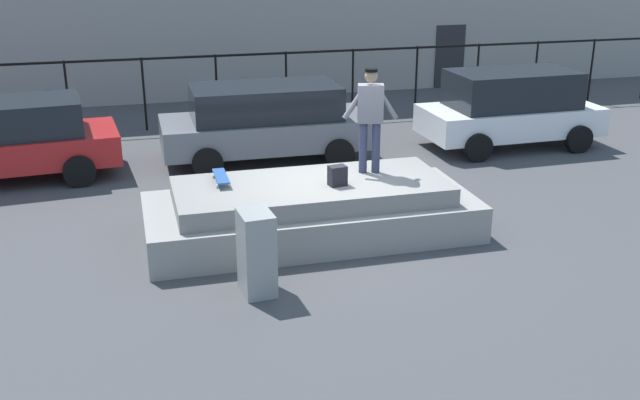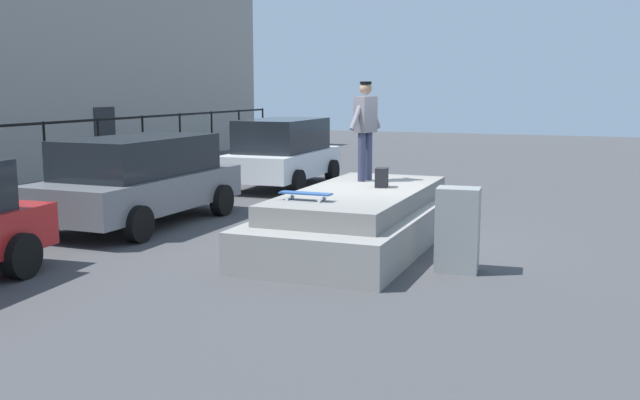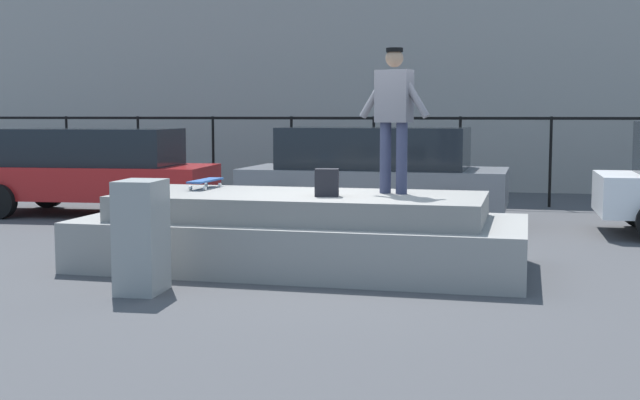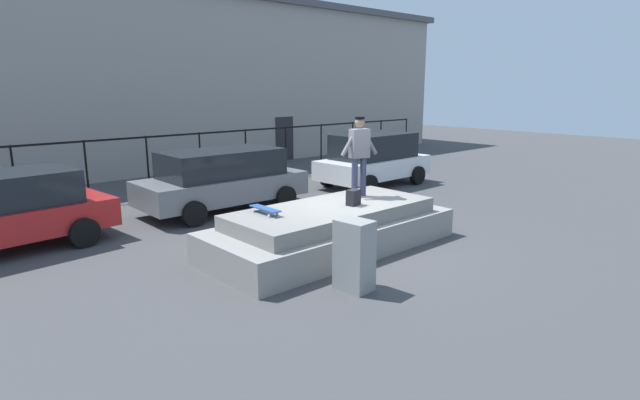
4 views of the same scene
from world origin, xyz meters
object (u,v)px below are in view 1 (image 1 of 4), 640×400
object	(u,v)px
car_grey_hatchback_mid	(266,121)
utility_box	(257,253)
skateboard	(221,176)
car_red_hatchback_near	(1,139)
skateboarder	(370,113)
car_white_hatchback_far	(511,107)
backpack	(337,176)

from	to	relation	value
car_grey_hatchback_mid	utility_box	distance (m)	6.51
skateboard	car_red_hatchback_near	xyz separation A→B (m)	(-3.91, 4.05, -0.15)
skateboard	car_grey_hatchback_mid	world-z (taller)	car_grey_hatchback_mid
utility_box	car_grey_hatchback_mid	bearing A→B (deg)	73.16
skateboarder	car_grey_hatchback_mid	world-z (taller)	skateboarder
skateboard	car_white_hatchback_far	world-z (taller)	car_white_hatchback_far
skateboarder	car_grey_hatchback_mid	size ratio (longest dim) A/B	0.39
skateboarder	skateboard	bearing A→B (deg)	177.39
skateboarder	skateboard	xyz separation A→B (m)	(-2.54, 0.12, -0.94)
car_red_hatchback_near	backpack	bearing A→B (deg)	-39.35
car_white_hatchback_far	utility_box	bearing A→B (deg)	-140.13
car_grey_hatchback_mid	utility_box	size ratio (longest dim) A/B	3.79
skateboarder	car_white_hatchback_far	size ratio (longest dim) A/B	0.43
backpack	utility_box	size ratio (longest dim) A/B	0.27
skateboard	car_white_hatchback_far	bearing A→B (deg)	26.82
car_white_hatchback_far	utility_box	distance (m)	9.32
skateboarder	car_red_hatchback_near	size ratio (longest dim) A/B	0.38
skateboard	car_white_hatchback_far	distance (m)	8.20
car_red_hatchback_near	car_white_hatchback_far	size ratio (longest dim) A/B	1.12
car_red_hatchback_near	utility_box	size ratio (longest dim) A/B	3.88
car_grey_hatchback_mid	utility_box	bearing A→B (deg)	-102.20
car_grey_hatchback_mid	skateboarder	bearing A→B (deg)	-76.68
skateboard	car_red_hatchback_near	world-z (taller)	car_red_hatchback_near
skateboarder	utility_box	bearing A→B (deg)	-137.72
backpack	car_white_hatchback_far	distance (m)	7.01
skateboarder	car_white_hatchback_far	xyz separation A→B (m)	(4.78, 3.82, -1.02)
backpack	car_red_hatchback_near	world-z (taller)	car_red_hatchback_near
skateboard	car_grey_hatchback_mid	xyz separation A→B (m)	(1.54, 4.09, -0.13)
utility_box	car_white_hatchback_far	bearing A→B (deg)	35.22
utility_box	backpack	bearing A→B (deg)	39.91
backpack	car_grey_hatchback_mid	distance (m)	4.75
backpack	car_grey_hatchback_mid	xyz separation A→B (m)	(-0.27, 4.74, -0.19)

